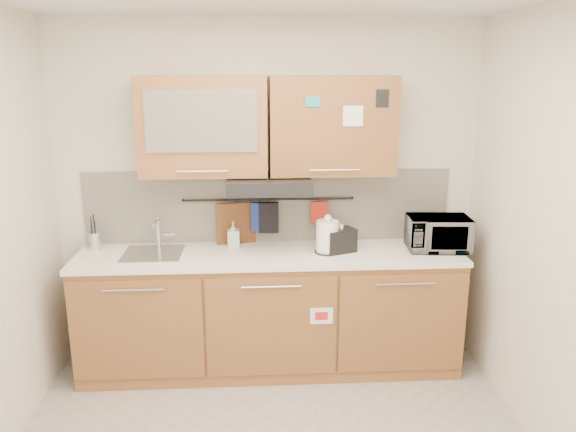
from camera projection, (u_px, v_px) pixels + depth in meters
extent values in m
plane|color=silver|center=(268.00, 193.00, 4.32)|extent=(3.20, 0.00, 3.20)
cube|color=#B06D3E|center=(270.00, 312.00, 4.24)|extent=(2.80, 0.60, 0.88)
cube|color=black|center=(271.00, 359.00, 4.34)|extent=(2.80, 0.54, 0.10)
cube|color=#945C34|center=(137.00, 330.00, 3.88)|extent=(0.91, 0.02, 0.74)
cylinder|color=silver|center=(133.00, 290.00, 3.78)|extent=(0.41, 0.01, 0.01)
cube|color=#945C34|center=(272.00, 327.00, 3.94)|extent=(0.91, 0.02, 0.74)
cylinder|color=silver|center=(271.00, 287.00, 3.83)|extent=(0.41, 0.01, 0.01)
cube|color=#945C34|center=(403.00, 323.00, 3.99)|extent=(0.91, 0.02, 0.74)
cylinder|color=silver|center=(406.00, 284.00, 3.89)|extent=(0.41, 0.01, 0.01)
cube|color=white|center=(270.00, 255.00, 4.12)|extent=(2.82, 0.62, 0.04)
cube|color=silver|center=(268.00, 206.00, 4.33)|extent=(2.80, 0.02, 0.56)
cube|color=#B06D3E|center=(204.00, 126.00, 3.99)|extent=(0.90, 0.35, 0.70)
cube|color=silver|center=(201.00, 121.00, 3.80)|extent=(0.76, 0.02, 0.42)
cube|color=#945C34|center=(332.00, 125.00, 4.04)|extent=(0.90, 0.35, 0.70)
cube|color=white|center=(353.00, 116.00, 3.86)|extent=(0.14, 0.00, 0.14)
cube|color=black|center=(269.00, 184.00, 4.05)|extent=(0.60, 0.46, 0.10)
cube|color=silver|center=(153.00, 255.00, 4.08)|extent=(0.42, 0.40, 0.03)
cylinder|color=silver|center=(158.00, 232.00, 4.20)|extent=(0.03, 0.03, 0.24)
cylinder|color=silver|center=(156.00, 222.00, 4.10)|extent=(0.02, 0.18, 0.02)
cylinder|color=black|center=(268.00, 199.00, 4.28)|extent=(1.30, 0.02, 0.02)
cylinder|color=silver|center=(95.00, 240.00, 4.18)|extent=(0.14, 0.14, 0.13)
cylinder|color=black|center=(92.00, 233.00, 4.17)|extent=(0.01, 0.01, 0.25)
cylinder|color=black|center=(96.00, 235.00, 4.16)|extent=(0.01, 0.01, 0.22)
cylinder|color=black|center=(95.00, 231.00, 4.18)|extent=(0.01, 0.01, 0.27)
cylinder|color=black|center=(92.00, 237.00, 4.15)|extent=(0.01, 0.01, 0.20)
cylinder|color=white|center=(327.00, 237.00, 4.08)|extent=(0.19, 0.19, 0.24)
sphere|color=white|center=(328.00, 218.00, 4.05)|extent=(0.05, 0.05, 0.05)
cube|color=white|center=(341.00, 234.00, 4.11)|extent=(0.03, 0.04, 0.15)
cylinder|color=black|center=(327.00, 252.00, 4.11)|extent=(0.18, 0.18, 0.01)
cube|color=black|center=(339.00, 240.00, 4.11)|extent=(0.26, 0.21, 0.17)
cube|color=black|center=(335.00, 231.00, 4.07)|extent=(0.10, 0.12, 0.01)
cube|color=black|center=(344.00, 229.00, 4.11)|extent=(0.10, 0.12, 0.01)
imported|color=#999999|center=(438.00, 233.00, 4.16)|extent=(0.47, 0.34, 0.25)
imported|color=#999999|center=(233.00, 234.00, 4.23)|extent=(0.09, 0.09, 0.20)
cube|color=brown|center=(236.00, 227.00, 4.30)|extent=(0.30, 0.09, 0.37)
cube|color=navy|center=(260.00, 217.00, 4.29)|extent=(0.14, 0.04, 0.22)
cube|color=black|center=(269.00, 218.00, 4.30)|extent=(0.15, 0.05, 0.24)
cube|color=red|center=(319.00, 212.00, 4.31)|extent=(0.14, 0.03, 0.17)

